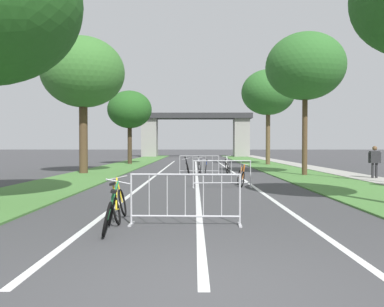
{
  "coord_description": "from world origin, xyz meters",
  "views": [
    {
      "loc": [
        -0.1,
        -4.19,
        1.62
      ],
      "look_at": [
        -0.29,
        22.15,
        1.07
      ],
      "focal_mm": 35.91,
      "sensor_mm": 36.0,
      "label": 1
    }
  ],
  "objects_px": {
    "tree_left_oak_mid": "(130,110)",
    "crowd_barrier_third": "(199,165)",
    "crowd_barrier_second": "(222,174)",
    "tree_right_pine_far": "(305,67)",
    "crowd_barrier_nearest": "(185,200)",
    "bicycle_white_4": "(228,167)",
    "bicycle_yellow_6": "(119,204)",
    "tree_left_maple_mid": "(83,73)",
    "pedestrian_pushing_bike": "(375,159)",
    "bicycle_green_0": "(110,212)",
    "bicycle_blue_5": "(206,169)",
    "bicycle_black_2": "(188,168)",
    "bicycle_silver_3": "(199,167)",
    "bicycle_orange_1": "(241,177)",
    "tree_right_cypress_far": "(268,93)"
  },
  "relations": [
    {
      "from": "bicycle_silver_3",
      "to": "bicycle_blue_5",
      "type": "height_order",
      "value": "bicycle_silver_3"
    },
    {
      "from": "tree_left_oak_mid",
      "to": "pedestrian_pushing_bike",
      "type": "height_order",
      "value": "tree_left_oak_mid"
    },
    {
      "from": "bicycle_green_0",
      "to": "bicycle_white_4",
      "type": "xyz_separation_m",
      "value": [
        3.5,
        15.0,
        0.02
      ]
    },
    {
      "from": "tree_right_cypress_far",
      "to": "bicycle_white_4",
      "type": "distance_m",
      "value": 12.08
    },
    {
      "from": "tree_right_pine_far",
      "to": "tree_left_oak_mid",
      "type": "bearing_deg",
      "value": 132.79
    },
    {
      "from": "tree_left_maple_mid",
      "to": "bicycle_white_4",
      "type": "relative_size",
      "value": 4.59
    },
    {
      "from": "bicycle_green_0",
      "to": "bicycle_blue_5",
      "type": "height_order",
      "value": "bicycle_green_0"
    },
    {
      "from": "crowd_barrier_second",
      "to": "bicycle_white_4",
      "type": "height_order",
      "value": "crowd_barrier_second"
    },
    {
      "from": "bicycle_white_4",
      "to": "bicycle_yellow_6",
      "type": "height_order",
      "value": "bicycle_white_4"
    },
    {
      "from": "tree_left_oak_mid",
      "to": "crowd_barrier_third",
      "type": "relative_size",
      "value": 2.77
    },
    {
      "from": "crowd_barrier_nearest",
      "to": "bicycle_green_0",
      "type": "height_order",
      "value": "crowd_barrier_nearest"
    },
    {
      "from": "tree_right_pine_far",
      "to": "bicycle_black_2",
      "type": "xyz_separation_m",
      "value": [
        -6.29,
        0.65,
        -5.44
      ]
    },
    {
      "from": "tree_right_cypress_far",
      "to": "crowd_barrier_nearest",
      "type": "bearing_deg",
      "value": -104.57
    },
    {
      "from": "bicycle_silver_3",
      "to": "tree_left_oak_mid",
      "type": "bearing_deg",
      "value": 115.68
    },
    {
      "from": "crowd_barrier_second",
      "to": "crowd_barrier_third",
      "type": "height_order",
      "value": "same"
    },
    {
      "from": "tree_left_maple_mid",
      "to": "crowd_barrier_second",
      "type": "xyz_separation_m",
      "value": [
        7.4,
        -7.11,
        -5.23
      ]
    },
    {
      "from": "bicycle_black_2",
      "to": "crowd_barrier_second",
      "type": "bearing_deg",
      "value": 98.41
    },
    {
      "from": "bicycle_black_2",
      "to": "bicycle_blue_5",
      "type": "distance_m",
      "value": 1.01
    },
    {
      "from": "tree_right_pine_far",
      "to": "bicycle_yellow_6",
      "type": "height_order",
      "value": "tree_right_pine_far"
    },
    {
      "from": "crowd_barrier_second",
      "to": "bicycle_yellow_6",
      "type": "bearing_deg",
      "value": -112.4
    },
    {
      "from": "tree_right_pine_far",
      "to": "bicycle_yellow_6",
      "type": "bearing_deg",
      "value": -121.37
    },
    {
      "from": "tree_right_pine_far",
      "to": "crowd_barrier_second",
      "type": "xyz_separation_m",
      "value": [
        -4.85,
        -5.84,
        -5.3
      ]
    },
    {
      "from": "tree_right_pine_far",
      "to": "crowd_barrier_nearest",
      "type": "distance_m",
      "value": 15.14
    },
    {
      "from": "crowd_barrier_nearest",
      "to": "bicycle_black_2",
      "type": "relative_size",
      "value": 1.36
    },
    {
      "from": "bicycle_blue_5",
      "to": "pedestrian_pushing_bike",
      "type": "distance_m",
      "value": 8.46
    },
    {
      "from": "tree_right_cypress_far",
      "to": "crowd_barrier_second",
      "type": "relative_size",
      "value": 3.46
    },
    {
      "from": "tree_right_pine_far",
      "to": "bicycle_white_4",
      "type": "distance_m",
      "value": 6.94
    },
    {
      "from": "crowd_barrier_second",
      "to": "bicycle_green_0",
      "type": "height_order",
      "value": "crowd_barrier_second"
    },
    {
      "from": "tree_left_maple_mid",
      "to": "tree_left_oak_mid",
      "type": "distance_m",
      "value": 11.22
    },
    {
      "from": "tree_left_oak_mid",
      "to": "crowd_barrier_third",
      "type": "xyz_separation_m",
      "value": [
        5.85,
        -11.28,
        -4.17
      ]
    },
    {
      "from": "crowd_barrier_third",
      "to": "bicycle_blue_5",
      "type": "height_order",
      "value": "crowd_barrier_third"
    },
    {
      "from": "tree_left_maple_mid",
      "to": "pedestrian_pushing_bike",
      "type": "relative_size",
      "value": 4.87
    },
    {
      "from": "bicycle_orange_1",
      "to": "bicycle_silver_3",
      "type": "bearing_deg",
      "value": -78.32
    },
    {
      "from": "tree_left_oak_mid",
      "to": "bicycle_black_2",
      "type": "distance_m",
      "value": 13.57
    },
    {
      "from": "crowd_barrier_nearest",
      "to": "bicycle_green_0",
      "type": "relative_size",
      "value": 1.34
    },
    {
      "from": "crowd_barrier_nearest",
      "to": "crowd_barrier_second",
      "type": "xyz_separation_m",
      "value": [
        1.24,
        6.97,
        0.0
      ]
    },
    {
      "from": "tree_left_maple_mid",
      "to": "crowd_barrier_nearest",
      "type": "relative_size",
      "value": 3.41
    },
    {
      "from": "bicycle_blue_5",
      "to": "crowd_barrier_third",
      "type": "bearing_deg",
      "value": 123.16
    },
    {
      "from": "tree_left_maple_mid",
      "to": "bicycle_white_4",
      "type": "height_order",
      "value": "tree_left_maple_mid"
    },
    {
      "from": "crowd_barrier_second",
      "to": "bicycle_orange_1",
      "type": "xyz_separation_m",
      "value": [
        0.8,
        0.58,
        -0.16
      ]
    },
    {
      "from": "bicycle_black_2",
      "to": "bicycle_silver_3",
      "type": "distance_m",
      "value": 1.18
    },
    {
      "from": "tree_right_cypress_far",
      "to": "crowd_barrier_nearest",
      "type": "height_order",
      "value": "tree_right_cypress_far"
    },
    {
      "from": "tree_right_cypress_far",
      "to": "bicycle_silver_3",
      "type": "xyz_separation_m",
      "value": [
        -5.85,
        -9.81,
        -5.63
      ]
    },
    {
      "from": "tree_left_maple_mid",
      "to": "tree_right_pine_far",
      "type": "height_order",
      "value": "tree_left_maple_mid"
    },
    {
      "from": "tree_right_pine_far",
      "to": "bicycle_silver_3",
      "type": "height_order",
      "value": "tree_right_pine_far"
    },
    {
      "from": "crowd_barrier_second",
      "to": "bicycle_black_2",
      "type": "relative_size",
      "value": 1.37
    },
    {
      "from": "crowd_barrier_second",
      "to": "crowd_barrier_third",
      "type": "bearing_deg",
      "value": 96.49
    },
    {
      "from": "tree_left_maple_mid",
      "to": "bicycle_green_0",
      "type": "relative_size",
      "value": 4.56
    },
    {
      "from": "tree_left_oak_mid",
      "to": "crowd_barrier_second",
      "type": "height_order",
      "value": "tree_left_oak_mid"
    },
    {
      "from": "bicycle_silver_3",
      "to": "bicycle_green_0",
      "type": "bearing_deg",
      "value": -99.91
    }
  ]
}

